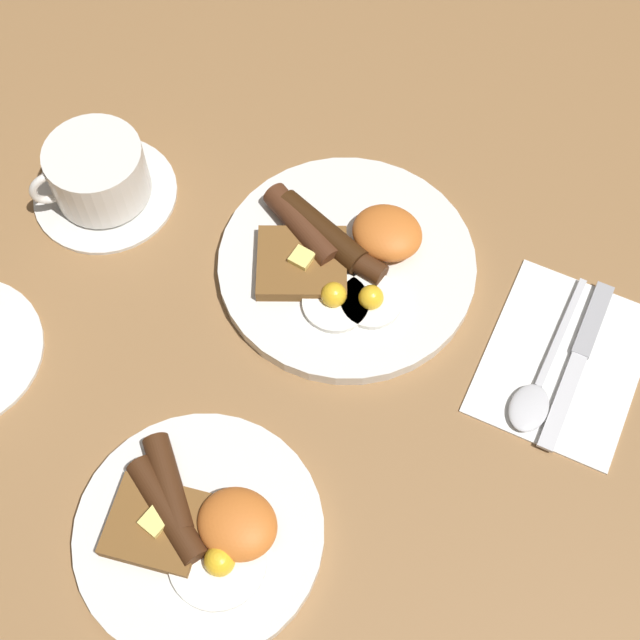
# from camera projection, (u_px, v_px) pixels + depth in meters

# --- Properties ---
(ground_plane) EXTENTS (3.00, 3.00, 0.00)m
(ground_plane) POSITION_uv_depth(u_px,v_px,m) (347.00, 268.00, 0.89)
(ground_plane) COLOR olive
(breakfast_plate_near) EXTENTS (0.26, 0.26, 0.05)m
(breakfast_plate_near) POSITION_uv_depth(u_px,v_px,m) (345.00, 259.00, 0.88)
(breakfast_plate_near) COLOR silver
(breakfast_plate_near) RESTS_ON ground_plane
(breakfast_plate_far) EXTENTS (0.21, 0.21, 0.05)m
(breakfast_plate_far) POSITION_uv_depth(u_px,v_px,m) (199.00, 529.00, 0.75)
(breakfast_plate_far) COLOR silver
(breakfast_plate_far) RESTS_ON ground_plane
(teacup_near) EXTENTS (0.15, 0.15, 0.07)m
(teacup_near) POSITION_uv_depth(u_px,v_px,m) (99.00, 176.00, 0.90)
(teacup_near) COLOR silver
(teacup_near) RESTS_ON ground_plane
(napkin) EXTENTS (0.15, 0.19, 0.01)m
(napkin) POSITION_uv_depth(u_px,v_px,m) (563.00, 360.00, 0.84)
(napkin) COLOR white
(napkin) RESTS_ON ground_plane
(knife) EXTENTS (0.02, 0.19, 0.01)m
(knife) POSITION_uv_depth(u_px,v_px,m) (580.00, 354.00, 0.84)
(knife) COLOR silver
(knife) RESTS_ON napkin
(spoon) EXTENTS (0.04, 0.18, 0.01)m
(spoon) POSITION_uv_depth(u_px,v_px,m) (536.00, 392.00, 0.82)
(spoon) COLOR silver
(spoon) RESTS_ON napkin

